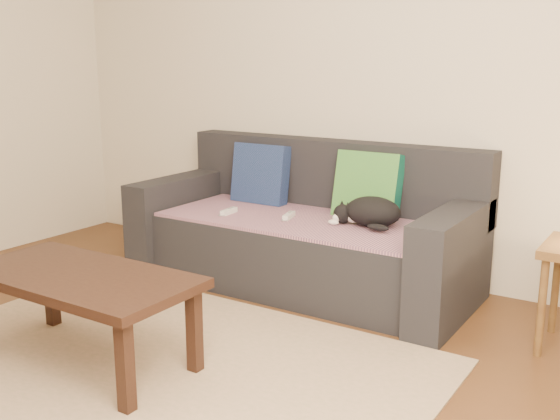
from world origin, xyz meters
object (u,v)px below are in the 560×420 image
at_px(cat, 370,212).
at_px(sofa, 306,235).
at_px(wii_remote_b, 289,216).
at_px(wii_remote_a, 229,211).
at_px(coffee_table, 80,285).

bearing_deg(cat, sofa, -163.57).
height_order(cat, wii_remote_b, cat).
distance_m(cat, wii_remote_b, 0.50).
bearing_deg(wii_remote_b, wii_remote_a, 91.00).
bearing_deg(wii_remote_a, coffee_table, -178.81).
height_order(cat, wii_remote_a, cat).
bearing_deg(coffee_table, cat, 63.72).
bearing_deg(cat, coffee_table, -95.01).
bearing_deg(sofa, cat, -4.83).
distance_m(cat, coffee_table, 1.66).
distance_m(sofa, wii_remote_a, 0.50).
relative_size(sofa, wii_remote_a, 14.00).
distance_m(wii_remote_a, wii_remote_b, 0.39).
xyz_separation_m(sofa, wii_remote_a, (-0.42, -0.23, 0.15)).
xyz_separation_m(wii_remote_a, coffee_table, (0.14, -1.29, -0.07)).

